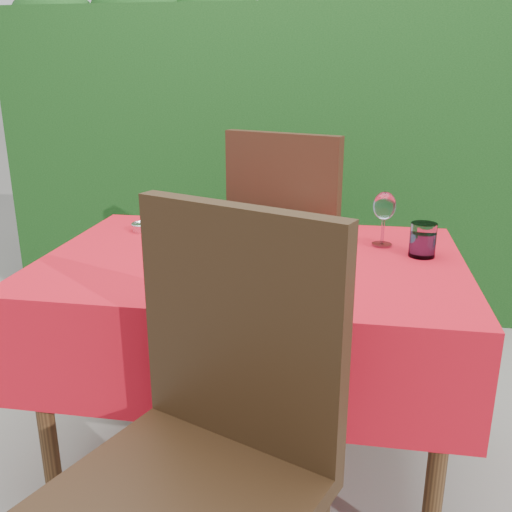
% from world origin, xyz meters
% --- Properties ---
extents(ground, '(60.00, 60.00, 0.00)m').
position_xyz_m(ground, '(0.00, 0.00, 0.00)').
color(ground, slate).
rests_on(ground, ground).
extents(hedge, '(3.20, 0.55, 1.78)m').
position_xyz_m(hedge, '(0.00, 1.55, 0.92)').
color(hedge, black).
rests_on(hedge, ground).
extents(dining_table, '(1.26, 0.86, 0.75)m').
position_xyz_m(dining_table, '(0.00, 0.00, 0.60)').
color(dining_table, '#482E17').
rests_on(dining_table, ground).
extents(chair_near, '(0.62, 0.62, 1.04)m').
position_xyz_m(chair_near, '(0.03, -0.69, 0.60)').
color(chair_near, black).
rests_on(chair_near, ground).
extents(chair_far, '(0.62, 0.62, 1.06)m').
position_xyz_m(chair_far, '(0.06, 0.65, 0.61)').
color(chair_far, black).
rests_on(chair_far, ground).
extents(pizza_plate, '(0.31, 0.31, 0.06)m').
position_xyz_m(pizza_plate, '(-0.08, -0.12, 0.77)').
color(pizza_plate, white).
rests_on(pizza_plate, dining_table).
extents(pasta_plate, '(0.28, 0.28, 0.08)m').
position_xyz_m(pasta_plate, '(0.01, 0.25, 0.78)').
color(pasta_plate, silver).
rests_on(pasta_plate, dining_table).
extents(water_glass, '(0.08, 0.08, 0.10)m').
position_xyz_m(water_glass, '(0.51, 0.09, 0.79)').
color(water_glass, silver).
rests_on(water_glass, dining_table).
extents(wine_glass, '(0.07, 0.07, 0.18)m').
position_xyz_m(wine_glass, '(0.39, 0.18, 0.87)').
color(wine_glass, white).
rests_on(wine_glass, dining_table).
extents(fork, '(0.08, 0.20, 0.01)m').
position_xyz_m(fork, '(-0.26, -0.04, 0.75)').
color(fork, silver).
rests_on(fork, dining_table).
extents(steel_ramekin, '(0.07, 0.07, 0.03)m').
position_xyz_m(steel_ramekin, '(-0.43, 0.22, 0.76)').
color(steel_ramekin, silver).
rests_on(steel_ramekin, dining_table).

